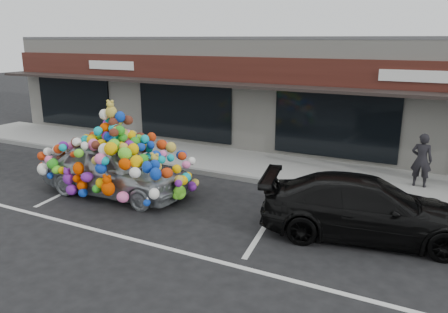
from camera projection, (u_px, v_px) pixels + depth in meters
The scene contains 10 objects.
ground at pixel (170, 201), 11.75m from camera, with size 90.00×90.00×0.00m, color black.
shop_building at pixel (282, 89), 18.41m from camera, with size 24.00×7.20×4.31m.
sidewalk at pixel (235, 163), 15.15m from camera, with size 26.00×3.00×0.15m, color #9B9A95.
kerb at pixel (215, 174), 13.87m from camera, with size 26.00×0.18×0.16m, color slate.
parking_stripe_left at pixel (87, 182), 13.34m from camera, with size 0.12×4.40×0.01m, color silver.
parking_stripe_mid at pixel (270, 218), 10.67m from camera, with size 0.12×4.40×0.01m, color silver.
lane_line at pixel (188, 254), 8.89m from camera, with size 14.00×0.12×0.01m, color silver.
toy_car at pixel (115, 163), 12.10m from camera, with size 3.11×4.63×2.67m.
black_sedan at pixel (367, 208), 9.51m from camera, with size 4.59×1.87×1.33m, color black.
pedestrian_a at pixel (422, 160), 12.32m from camera, with size 0.56×0.37×1.55m, color #242329.
Camera 1 is at (6.36, -9.11, 4.24)m, focal length 35.00 mm.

